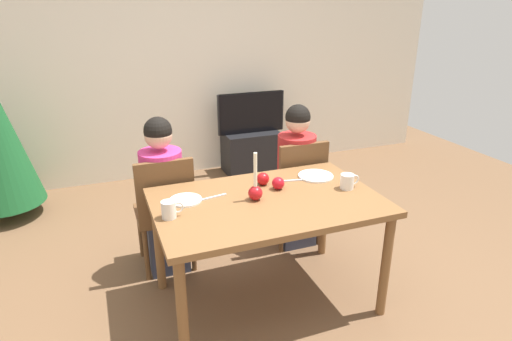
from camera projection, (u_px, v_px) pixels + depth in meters
The scene contains 18 objects.
ground_plane at pixel (266, 299), 2.96m from camera, with size 7.68×7.68×0.00m, color brown.
back_wall at pixel (178, 60), 4.75m from camera, with size 6.40×0.10×2.60m, color beige.
dining_table at pixel (267, 212), 2.72m from camera, with size 1.40×0.90×0.75m.
chair_left at pixel (165, 207), 3.12m from camera, with size 0.40×0.40×0.90m.
chair_right at pixel (297, 187), 3.47m from camera, with size 0.40×0.40×0.90m.
person_left_child at pixel (164, 198), 3.13m from camera, with size 0.30×0.30×1.17m.
person_right_child at pixel (296, 179), 3.48m from camera, with size 0.30×0.30×1.17m.
tv_stand at pixel (251, 152), 5.12m from camera, with size 0.64×0.40×0.48m, color black.
tv at pixel (251, 113), 4.95m from camera, with size 0.79×0.05×0.46m.
candle_centerpiece at pixel (255, 190), 2.66m from camera, with size 0.09×0.09×0.31m.
plate_left at pixel (186, 200), 2.67m from camera, with size 0.20×0.20×0.01m, color white.
plate_right at pixel (316, 176), 3.04m from camera, with size 0.25×0.25×0.01m, color white.
mug_left at pixel (169, 210), 2.45m from camera, with size 0.13×0.08×0.10m.
mug_right at pixel (348, 181), 2.83m from camera, with size 0.13×0.09×0.10m.
fork_left at pixel (213, 197), 2.71m from camera, with size 0.18×0.01×0.01m, color silver.
fork_right at pixel (294, 180), 2.97m from camera, with size 0.18×0.01×0.01m, color silver.
apple_near_candle at pixel (278, 183), 2.82m from camera, with size 0.08×0.08×0.08m, color red.
apple_by_left_plate at pixel (263, 179), 2.89m from camera, with size 0.08×0.08×0.08m, color red.
Camera 1 is at (-0.94, -2.25, 1.89)m, focal length 30.49 mm.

